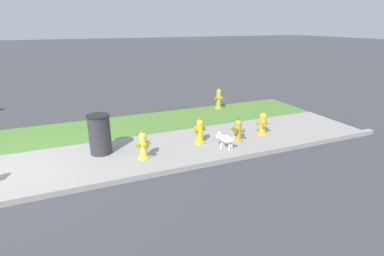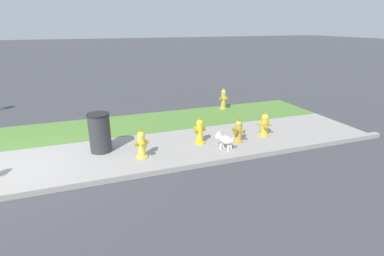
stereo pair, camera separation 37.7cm
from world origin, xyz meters
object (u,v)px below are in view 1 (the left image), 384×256
(trash_bin, at_px, (100,135))
(fire_hydrant_by_grass_verge, at_px, (238,130))
(fire_hydrant_far_end, at_px, (219,99))
(fire_hydrant_at_driveway, at_px, (143,145))
(small_white_dog, at_px, (225,139))
(fire_hydrant_mid_block, at_px, (263,124))
(fire_hydrant_near_corner, at_px, (200,131))

(trash_bin, bearing_deg, fire_hydrant_by_grass_verge, -10.10)
(fire_hydrant_far_end, height_order, fire_hydrant_at_driveway, fire_hydrant_far_end)
(fire_hydrant_far_end, bearing_deg, small_white_dog, 41.87)
(fire_hydrant_by_grass_verge, height_order, fire_hydrant_at_driveway, fire_hydrant_at_driveway)
(fire_hydrant_mid_block, height_order, fire_hydrant_at_driveway, fire_hydrant_at_driveway)
(fire_hydrant_mid_block, bearing_deg, fire_hydrant_far_end, -68.13)
(trash_bin, bearing_deg, fire_hydrant_at_driveway, -38.67)
(fire_hydrant_far_end, xyz_separation_m, fire_hydrant_near_corner, (-2.04, -2.79, -0.04))
(small_white_dog, xyz_separation_m, trash_bin, (-2.90, 0.91, 0.24))
(fire_hydrant_mid_block, height_order, fire_hydrant_far_end, fire_hydrant_far_end)
(fire_hydrant_by_grass_verge, height_order, small_white_dog, fire_hydrant_by_grass_verge)
(fire_hydrant_mid_block, relative_size, fire_hydrant_near_corner, 0.98)
(fire_hydrant_by_grass_verge, relative_size, trash_bin, 0.66)
(fire_hydrant_mid_block, relative_size, small_white_dog, 1.44)
(fire_hydrant_at_driveway, bearing_deg, fire_hydrant_by_grass_verge, 167.93)
(fire_hydrant_near_corner, distance_m, small_white_dog, 0.72)
(fire_hydrant_mid_block, bearing_deg, fire_hydrant_by_grass_verge, 35.01)
(fire_hydrant_mid_block, bearing_deg, trash_bin, 18.78)
(fire_hydrant_near_corner, xyz_separation_m, small_white_dog, (0.44, -0.57, -0.08))
(fire_hydrant_far_end, distance_m, fire_hydrant_by_grass_verge, 3.24)
(fire_hydrant_mid_block, relative_size, fire_hydrant_at_driveway, 0.98)
(fire_hydrant_near_corner, bearing_deg, trash_bin, 155.29)
(fire_hydrant_near_corner, distance_m, fire_hydrant_at_driveway, 1.63)
(fire_hydrant_near_corner, bearing_deg, fire_hydrant_mid_block, -20.31)
(trash_bin, bearing_deg, fire_hydrant_near_corner, -7.76)
(fire_hydrant_far_end, relative_size, fire_hydrant_near_corner, 1.11)
(fire_hydrant_at_driveway, xyz_separation_m, trash_bin, (-0.87, 0.70, 0.15))
(fire_hydrant_mid_block, xyz_separation_m, fire_hydrant_far_end, (0.14, 2.90, 0.05))
(fire_hydrant_far_end, height_order, fire_hydrant_near_corner, fire_hydrant_far_end)
(small_white_dog, relative_size, trash_bin, 0.49)
(fire_hydrant_far_end, height_order, trash_bin, trash_bin)
(fire_hydrant_at_driveway, height_order, small_white_dog, fire_hydrant_at_driveway)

